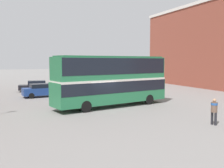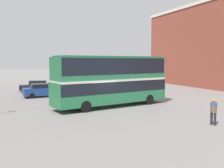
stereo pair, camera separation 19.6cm
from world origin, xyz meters
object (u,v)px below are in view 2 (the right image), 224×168
object	(u,v)px
pedestrian_foreground	(214,109)
parked_car_kerb_far	(37,86)
double_decker_bus	(112,78)
parked_car_kerb_near	(94,84)
parked_car_side_street	(42,90)

from	to	relation	value
pedestrian_foreground	parked_car_kerb_far	world-z (taller)	pedestrian_foreground
double_decker_bus	pedestrian_foreground	size ratio (longest dim) A/B	6.56
pedestrian_foreground	parked_car_kerb_near	size ratio (longest dim) A/B	0.40
parked_car_kerb_far	parked_car_side_street	size ratio (longest dim) A/B	1.01
pedestrian_foreground	parked_car_kerb_far	distance (m)	26.03
parked_car_kerb_near	parked_car_kerb_far	bearing A→B (deg)	-168.44
parked_car_kerb_near	parked_car_side_street	bearing A→B (deg)	-131.83
double_decker_bus	pedestrian_foreground	distance (m)	9.97
parked_car_kerb_near	parked_car_side_street	size ratio (longest dim) A/B	0.96
pedestrian_foreground	parked_car_kerb_near	world-z (taller)	pedestrian_foreground
parked_car_side_street	parked_car_kerb_near	bearing A→B (deg)	30.36
parked_car_kerb_near	parked_car_side_street	world-z (taller)	parked_car_side_street
double_decker_bus	parked_car_side_street	bearing A→B (deg)	107.56
parked_car_kerb_far	parked_car_kerb_near	bearing A→B (deg)	-175.34
parked_car_kerb_near	parked_car_side_street	distance (m)	10.35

